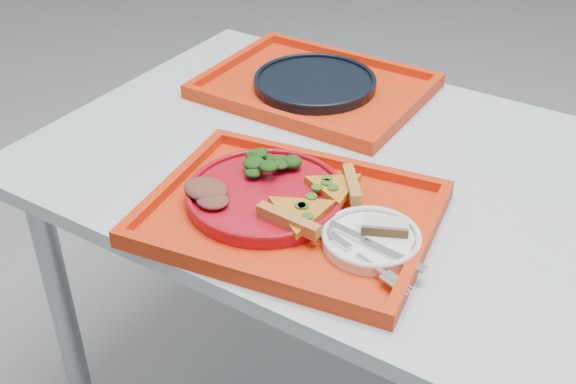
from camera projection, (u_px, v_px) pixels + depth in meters
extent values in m
cube|color=#A2AEB6|center=(467.00, 207.00, 1.22)|extent=(1.60, 0.80, 0.03)
cylinder|color=gray|center=(65.00, 319.00, 1.53)|extent=(0.05, 0.05, 0.72)
cylinder|color=gray|center=(240.00, 180.00, 1.98)|extent=(0.05, 0.05, 0.72)
cube|color=red|center=(290.00, 218.00, 1.16)|extent=(0.50, 0.41, 0.01)
cube|color=red|center=(315.00, 90.00, 1.55)|extent=(0.45, 0.35, 0.01)
cylinder|color=#A10A18|center=(265.00, 197.00, 1.19)|extent=(0.26, 0.26, 0.02)
cylinder|color=white|center=(371.00, 241.00, 1.09)|extent=(0.15, 0.15, 0.01)
cylinder|color=black|center=(315.00, 84.00, 1.54)|extent=(0.26, 0.26, 0.02)
ellipsoid|color=black|center=(268.00, 161.00, 1.22)|extent=(0.08, 0.07, 0.04)
ellipsoid|color=brown|center=(206.00, 189.00, 1.17)|extent=(0.08, 0.06, 0.02)
cube|color=#4D3019|center=(385.00, 228.00, 1.10)|extent=(0.08, 0.06, 0.02)
cube|color=beige|center=(385.00, 222.00, 1.09)|extent=(0.08, 0.06, 0.00)
cube|color=silver|center=(371.00, 244.00, 1.07)|extent=(0.19, 0.04, 0.01)
cube|color=silver|center=(356.00, 253.00, 1.05)|extent=(0.18, 0.08, 0.01)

